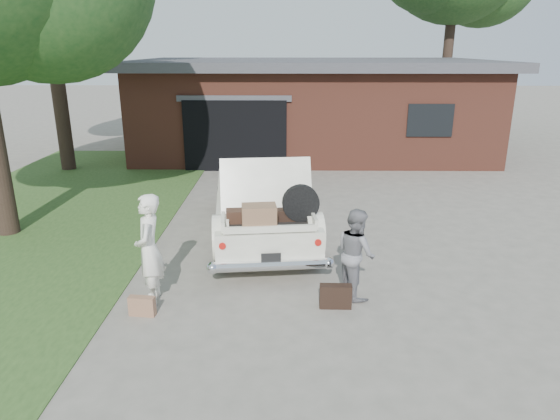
{
  "coord_description": "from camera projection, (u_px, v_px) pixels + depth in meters",
  "views": [
    {
      "loc": [
        0.11,
        -7.45,
        3.73
      ],
      "look_at": [
        0.0,
        0.6,
        1.1
      ],
      "focal_mm": 32.0,
      "sensor_mm": 36.0,
      "label": 1
    }
  ],
  "objects": [
    {
      "name": "grass_strip",
      "position": [
        36.0,
        222.0,
        11.16
      ],
      "size": [
        6.0,
        16.0,
        0.02
      ],
      "primitive_type": "cube",
      "color": "#2D4C1E",
      "rests_on": "ground"
    },
    {
      "name": "ground",
      "position": [
        279.0,
        284.0,
        8.24
      ],
      "size": [
        90.0,
        90.0,
        0.0
      ],
      "primitive_type": "plane",
      "color": "gray",
      "rests_on": "ground"
    },
    {
      "name": "suitcase_left",
      "position": [
        142.0,
        306.0,
        7.25
      ],
      "size": [
        0.39,
        0.17,
        0.3
      ],
      "primitive_type": "cube",
      "rotation": [
        0.0,
        0.0,
        -0.12
      ],
      "color": "#9F6E51",
      "rests_on": "ground"
    },
    {
      "name": "woman_right",
      "position": [
        356.0,
        253.0,
        7.69
      ],
      "size": [
        0.75,
        0.84,
        1.42
      ],
      "primitive_type": "imported",
      "rotation": [
        0.0,
        0.0,
        1.95
      ],
      "color": "gray",
      "rests_on": "ground"
    },
    {
      "name": "suitcase_right",
      "position": [
        336.0,
        296.0,
        7.46
      ],
      "size": [
        0.48,
        0.16,
        0.37
      ],
      "primitive_type": "cube",
      "rotation": [
        0.0,
        0.0,
        -0.02
      ],
      "color": "black",
      "rests_on": "ground"
    },
    {
      "name": "woman_left",
      "position": [
        149.0,
        249.0,
        7.45
      ],
      "size": [
        0.48,
        0.67,
        1.71
      ],
      "primitive_type": "imported",
      "rotation": [
        0.0,
        0.0,
        -1.45
      ],
      "color": "white",
      "rests_on": "ground"
    },
    {
      "name": "sedan",
      "position": [
        262.0,
        203.0,
        10.16
      ],
      "size": [
        2.39,
        5.0,
        1.91
      ],
      "rotation": [
        0.0,
        0.0,
        0.11
      ],
      "color": "white",
      "rests_on": "ground"
    },
    {
      "name": "house",
      "position": [
        310.0,
        105.0,
        18.61
      ],
      "size": [
        12.8,
        7.8,
        3.3
      ],
      "color": "brown",
      "rests_on": "ground"
    }
  ]
}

